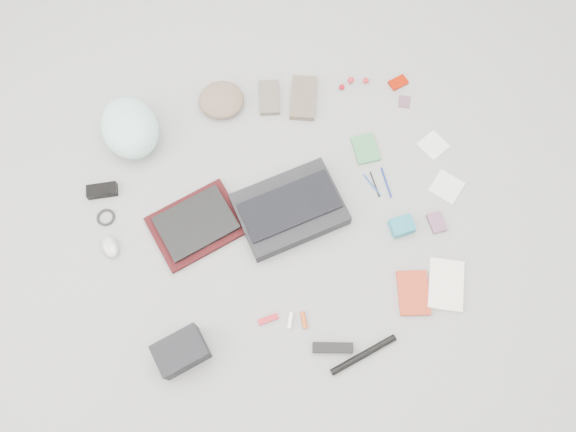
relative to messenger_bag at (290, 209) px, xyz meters
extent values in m
plane|color=gray|center=(-0.02, -0.03, -0.04)|extent=(4.00, 4.00, 0.00)
cube|color=#242327|center=(0.00, 0.00, 0.00)|extent=(0.46, 0.36, 0.07)
cube|color=black|center=(0.00, 0.00, 0.04)|extent=(0.42, 0.24, 0.01)
cube|color=#390D0F|center=(-0.39, 0.04, -0.02)|extent=(0.42, 0.36, 0.02)
cube|color=black|center=(-0.39, 0.04, 0.00)|extent=(0.35, 0.29, 0.02)
ellipsoid|color=#BAEFE5|center=(-0.57, 0.51, 0.06)|extent=(0.29, 0.34, 0.18)
ellipsoid|color=#7E6452|center=(-0.17, 0.58, 0.00)|extent=(0.25, 0.25, 0.07)
cube|color=#6F6255|center=(0.05, 0.55, -0.02)|extent=(0.12, 0.18, 0.03)
cube|color=#6E5F4D|center=(0.20, 0.51, -0.02)|extent=(0.17, 0.24, 0.03)
cube|color=black|center=(-0.75, 0.29, -0.02)|extent=(0.13, 0.07, 0.03)
torus|color=black|center=(-0.75, 0.17, -0.03)|extent=(0.09, 0.09, 0.01)
ellipsoid|color=#B2B2B2|center=(-0.75, 0.03, -0.02)|extent=(0.08, 0.12, 0.04)
cube|color=black|center=(-0.54, -0.46, 0.02)|extent=(0.21, 0.17, 0.12)
cube|color=red|center=(-0.19, -0.41, -0.03)|extent=(0.08, 0.03, 0.01)
cylinder|color=white|center=(-0.11, -0.44, -0.03)|extent=(0.04, 0.06, 0.02)
cylinder|color=#BF4718|center=(-0.06, -0.45, -0.03)|extent=(0.02, 0.07, 0.02)
cube|color=black|center=(0.02, -0.58, -0.02)|extent=(0.16, 0.08, 0.03)
cylinder|color=black|center=(0.13, -0.64, -0.02)|extent=(0.28, 0.09, 0.03)
cube|color=red|center=(0.39, -0.46, -0.03)|extent=(0.16, 0.20, 0.02)
cube|color=white|center=(0.53, -0.46, -0.02)|extent=(0.21, 0.24, 0.02)
cube|color=#3C834C|center=(0.39, 0.20, -0.03)|extent=(0.10, 0.13, 0.02)
cylinder|color=#2045A3|center=(0.37, 0.03, -0.03)|extent=(0.05, 0.12, 0.01)
cylinder|color=black|center=(0.38, 0.03, -0.03)|extent=(0.01, 0.12, 0.01)
cylinder|color=navy|center=(0.43, 0.03, -0.03)|extent=(0.01, 0.14, 0.01)
cube|color=teal|center=(0.43, -0.18, -0.01)|extent=(0.10, 0.08, 0.05)
cube|color=#885774|center=(0.58, -0.20, -0.03)|extent=(0.06, 0.09, 0.02)
cube|color=white|center=(0.69, 0.15, -0.03)|extent=(0.14, 0.14, 0.01)
cube|color=silver|center=(0.68, -0.06, -0.03)|extent=(0.17, 0.17, 0.01)
sphere|color=#A80916|center=(0.38, 0.53, -0.02)|extent=(0.03, 0.03, 0.03)
sphere|color=red|center=(0.43, 0.55, -0.02)|extent=(0.04, 0.04, 0.03)
sphere|color=red|center=(0.50, 0.53, -0.02)|extent=(0.04, 0.04, 0.03)
cube|color=#A71601|center=(0.64, 0.49, -0.03)|extent=(0.09, 0.07, 0.02)
cube|color=#744E60|center=(0.64, 0.39, -0.03)|extent=(0.07, 0.08, 0.00)
camera|label=1|loc=(-0.21, -0.80, 2.17)|focal=35.00mm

